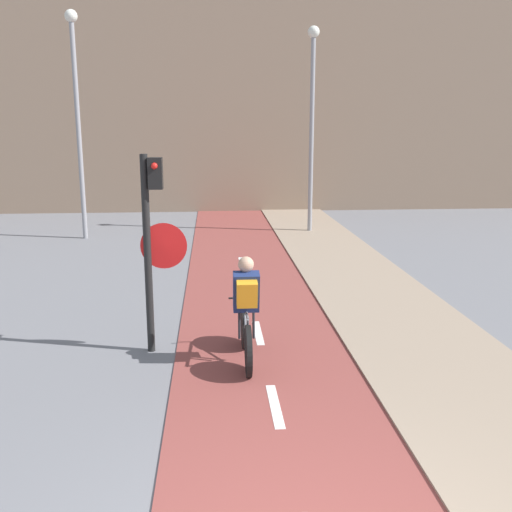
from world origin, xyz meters
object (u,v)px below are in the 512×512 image
Objects in this scene: traffic_light_pole at (153,232)px; street_lamp_far at (77,102)px; cyclist_near at (246,314)px; street_lamp_sidewalk at (312,108)px.

street_lamp_far reaches higher than traffic_light_pole.
cyclist_near is at bearing -66.27° from street_lamp_far.
street_lamp_far is 11.19m from cyclist_near.
cyclist_near is (1.30, -0.53, -1.09)m from traffic_light_pole.
street_lamp_far is 3.79× the size of cyclist_near.
cyclist_near is (4.30, -9.79, -3.28)m from street_lamp_far.
street_lamp_far is at bearing 107.96° from traffic_light_pole.
street_lamp_far is 1.04× the size of street_lamp_sidewalk.
cyclist_near is (-2.67, -10.35, -3.15)m from street_lamp_sidewalk.
street_lamp_sidewalk is at bearing 75.51° from cyclist_near.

